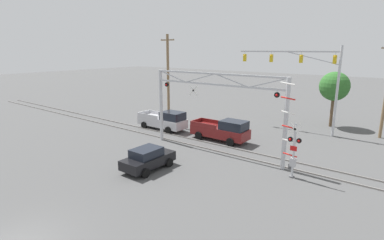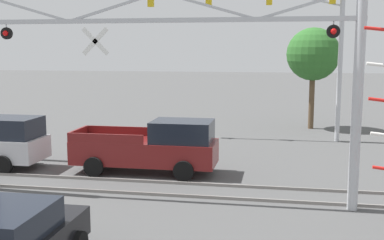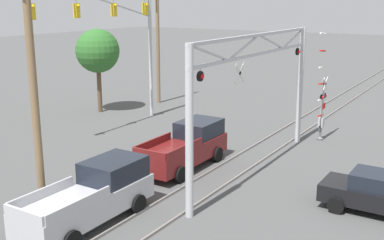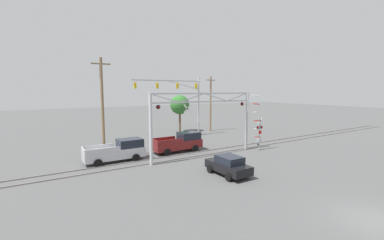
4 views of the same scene
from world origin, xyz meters
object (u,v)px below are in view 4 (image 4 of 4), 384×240
object	(u,v)px
sedan_waiting	(228,165)
utility_pole_right	(211,103)
crossing_gantry	(204,116)
traffic_signal_span	(184,95)
utility_pole_left	(102,108)
background_tree_beyond_span	(180,105)
pickup_truck_lead	(180,142)
pickup_truck_following	(118,151)
crossing_signal_mast	(259,132)

from	to	relation	value
sedan_waiting	utility_pole_right	size ratio (longest dim) A/B	0.44
sedan_waiting	crossing_gantry	bearing A→B (deg)	73.60
traffic_signal_span	utility_pole_left	size ratio (longest dim) A/B	1.07
crossing_gantry	utility_pole_right	size ratio (longest dim) A/B	1.33
traffic_signal_span	sedan_waiting	size ratio (longest dim) A/B	2.67
crossing_gantry	background_tree_beyond_span	size ratio (longest dim) A/B	2.00
traffic_signal_span	pickup_truck_lead	world-z (taller)	traffic_signal_span
pickup_truck_following	sedan_waiting	bearing A→B (deg)	-53.73
crossing_signal_mast	utility_pole_left	xyz separation A→B (m)	(-15.68, 5.50, 3.04)
background_tree_beyond_span	pickup_truck_following	bearing A→B (deg)	-138.21
crossing_signal_mast	sedan_waiting	size ratio (longest dim) A/B	1.60
traffic_signal_span	utility_pole_right	bearing A→B (deg)	18.49
crossing_gantry	sedan_waiting	bearing A→B (deg)	-106.40
utility_pole_left	crossing_signal_mast	bearing A→B (deg)	-19.32
crossing_signal_mast	traffic_signal_span	xyz separation A→B (m)	(-2.67, 12.07, 3.99)
crossing_signal_mast	sedan_waiting	bearing A→B (deg)	-150.49
pickup_truck_lead	background_tree_beyond_span	world-z (taller)	background_tree_beyond_span
utility_pole_left	traffic_signal_span	bearing A→B (deg)	26.80
crossing_gantry	pickup_truck_lead	world-z (taller)	crossing_gantry
utility_pole_left	background_tree_beyond_span	distance (m)	17.85
utility_pole_left	utility_pole_right	size ratio (longest dim) A/B	1.09
crossing_signal_mast	sedan_waiting	xyz separation A→B (m)	(-8.49, -4.81, -1.22)
traffic_signal_span	pickup_truck_following	size ratio (longest dim) A/B	1.88
sedan_waiting	background_tree_beyond_span	xyz separation A→B (m)	(7.28, 20.74, 3.60)
crossing_signal_mast	utility_pole_left	world-z (taller)	utility_pole_left
crossing_gantry	utility_pole_left	distance (m)	10.01
traffic_signal_span	utility_pole_left	world-z (taller)	utility_pole_left
pickup_truck_lead	utility_pole_left	world-z (taller)	utility_pole_left
crossing_gantry	pickup_truck_lead	xyz separation A→B (m)	(-1.09, 3.14, -3.14)
crossing_gantry	pickup_truck_following	bearing A→B (deg)	160.98
pickup_truck_following	background_tree_beyond_span	xyz separation A→B (m)	(13.59, 12.14, 3.39)
sedan_waiting	background_tree_beyond_span	world-z (taller)	background_tree_beyond_span
traffic_signal_span	background_tree_beyond_span	xyz separation A→B (m)	(1.46, 3.87, -1.61)
crossing_gantry	traffic_signal_span	bearing A→B (deg)	69.60
pickup_truck_following	crossing_signal_mast	bearing A→B (deg)	-14.36
pickup_truck_lead	utility_pole_right	world-z (taller)	utility_pole_right
crossing_gantry	utility_pole_right	bearing A→B (deg)	51.61
pickup_truck_lead	utility_pole_left	size ratio (longest dim) A/B	0.56
crossing_gantry	traffic_signal_span	distance (m)	11.93
pickup_truck_lead	background_tree_beyond_span	bearing A→B (deg)	60.52
utility_pole_left	utility_pole_right	xyz separation A→B (m)	(19.33, 8.68, -0.42)
sedan_waiting	utility_pole_right	world-z (taller)	utility_pole_right
pickup_truck_lead	utility_pole_right	bearing A→B (deg)	41.02
sedan_waiting	utility_pole_left	distance (m)	13.27
crossing_signal_mast	traffic_signal_span	distance (m)	12.99
background_tree_beyond_span	crossing_signal_mast	bearing A→B (deg)	-85.65
crossing_signal_mast	traffic_signal_span	world-z (taller)	traffic_signal_span
crossing_signal_mast	pickup_truck_following	distance (m)	15.31
pickup_truck_following	background_tree_beyond_span	bearing A→B (deg)	41.79
pickup_truck_lead	crossing_gantry	bearing A→B (deg)	-70.77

